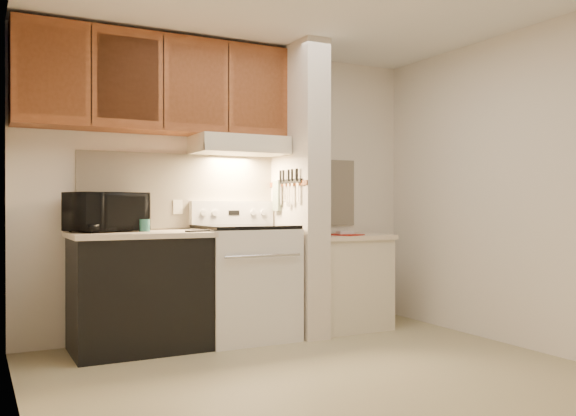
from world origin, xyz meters
TOP-DOWN VIEW (x-y plane):
  - floor at (0.00, 0.00)m, footprint 3.60×3.60m
  - wall_back at (0.00, 1.50)m, footprint 3.60×2.50m
  - wall_left at (-1.80, 0.00)m, footprint 0.02×3.00m
  - wall_right at (1.80, 0.00)m, footprint 0.02×3.00m
  - backsplash at (0.00, 1.49)m, footprint 2.60×0.02m
  - range_body at (0.00, 1.16)m, footprint 0.76×0.65m
  - oven_window at (0.00, 0.84)m, footprint 0.50×0.01m
  - oven_handle at (0.00, 0.80)m, footprint 0.65×0.02m
  - cooktop at (0.00, 1.16)m, footprint 0.74×0.64m
  - range_backguard at (0.00, 1.44)m, footprint 0.76×0.08m
  - range_display at (0.00, 1.40)m, footprint 0.10×0.01m
  - range_knob_left_outer at (-0.28, 1.40)m, footprint 0.05×0.02m
  - range_knob_left_inner at (-0.18, 1.40)m, footprint 0.05×0.02m
  - range_knob_right_inner at (0.18, 1.40)m, footprint 0.05×0.02m
  - range_knob_right_outer at (0.28, 1.40)m, footprint 0.05×0.02m
  - dishwasher_front at (-0.88, 1.17)m, footprint 1.00×0.63m
  - left_countertop at (-0.88, 1.17)m, footprint 1.04×0.67m
  - spoon_rest at (-0.48, 0.97)m, footprint 0.21×0.13m
  - teal_jar at (-0.83, 1.21)m, footprint 0.11×0.11m
  - outlet at (-0.48, 1.48)m, footprint 0.08×0.01m
  - microwave at (-1.10, 1.31)m, footprint 0.65×0.55m
  - partition_pillar at (0.51, 1.15)m, footprint 0.22×0.70m
  - pillar_trim at (0.39, 1.15)m, footprint 0.01×0.70m
  - knife_strip at (0.39, 1.10)m, footprint 0.02×0.42m
  - knife_blade_a at (0.38, 0.93)m, footprint 0.01×0.03m
  - knife_handle_a at (0.38, 0.94)m, footprint 0.02×0.02m
  - knife_blade_b at (0.38, 1.03)m, footprint 0.01×0.04m
  - knife_handle_b at (0.38, 1.03)m, footprint 0.02×0.02m
  - knife_blade_c at (0.38, 1.09)m, footprint 0.01×0.04m
  - knife_handle_c at (0.38, 1.09)m, footprint 0.02×0.02m
  - knife_blade_d at (0.38, 1.17)m, footprint 0.01×0.04m
  - knife_handle_d at (0.38, 1.19)m, footprint 0.02×0.02m
  - knife_blade_e at (0.38, 1.25)m, footprint 0.01×0.04m
  - knife_handle_e at (0.38, 1.25)m, footprint 0.02×0.02m
  - oven_mitt at (0.38, 1.32)m, footprint 0.03×0.11m
  - right_cab_base at (0.97, 1.15)m, footprint 0.70×0.60m
  - right_countertop at (0.97, 1.15)m, footprint 0.74×0.64m
  - red_folder at (0.88, 1.00)m, footprint 0.31×0.35m
  - white_box at (0.92, 1.05)m, footprint 0.14×0.10m
  - range_hood at (0.00, 1.28)m, footprint 0.78×0.44m
  - hood_lip at (0.00, 1.07)m, footprint 0.78×0.04m
  - upper_cabinets at (-0.69, 1.32)m, footprint 2.18×0.33m
  - cab_door_a at (-1.51, 1.17)m, footprint 0.46×0.01m
  - cab_gap_a at (-1.23, 1.16)m, footprint 0.01×0.01m
  - cab_door_b at (-0.96, 1.17)m, footprint 0.46×0.01m
  - cab_gap_b at (-0.69, 1.16)m, footprint 0.01×0.01m
  - cab_door_c at (-0.42, 1.17)m, footprint 0.46×0.01m
  - cab_gap_c at (-0.14, 1.16)m, footprint 0.01×0.01m
  - cab_door_d at (0.13, 1.17)m, footprint 0.46×0.01m

SIDE VIEW (x-z plane):
  - floor at x=0.00m, z-range 0.00..0.00m
  - right_cab_base at x=0.97m, z-range 0.00..0.81m
  - dishwasher_front at x=-0.88m, z-range 0.00..0.87m
  - range_body at x=0.00m, z-range 0.00..0.92m
  - oven_window at x=0.00m, z-range 0.35..0.65m
  - oven_handle at x=0.00m, z-range 0.71..0.73m
  - right_countertop at x=0.97m, z-range 0.81..0.85m
  - red_folder at x=0.88m, z-range 0.85..0.86m
  - white_box at x=0.92m, z-range 0.85..0.89m
  - left_countertop at x=-0.88m, z-range 0.87..0.91m
  - spoon_rest at x=-0.48m, z-range 0.91..0.92m
  - cooktop at x=0.00m, z-range 0.92..0.95m
  - teal_jar at x=-0.83m, z-range 0.91..1.01m
  - range_backguard at x=0.00m, z-range 0.95..1.15m
  - range_display at x=0.00m, z-range 1.03..1.07m
  - range_knob_left_outer at x=-0.28m, z-range 1.03..1.07m
  - range_knob_left_inner at x=-0.18m, z-range 1.03..1.07m
  - range_knob_right_inner at x=0.18m, z-range 1.03..1.07m
  - range_knob_right_outer at x=0.28m, z-range 1.03..1.07m
  - microwave at x=-1.10m, z-range 0.91..1.21m
  - outlet at x=-0.48m, z-range 1.04..1.16m
  - oven_mitt at x=0.38m, z-range 1.07..1.33m
  - knife_blade_c at x=0.38m, z-range 1.10..1.30m
  - knife_blade_b at x=0.38m, z-range 1.12..1.30m
  - knife_blade_e at x=0.38m, z-range 1.12..1.30m
  - knife_blade_a at x=0.38m, z-range 1.14..1.30m
  - knife_blade_d at x=0.38m, z-range 1.14..1.30m
  - backsplash at x=0.00m, z-range 0.92..1.55m
  - wall_back at x=0.00m, z-range 1.24..1.26m
  - wall_left at x=-1.80m, z-range 0.00..2.50m
  - wall_right at x=1.80m, z-range 0.00..2.50m
  - partition_pillar at x=0.51m, z-range 0.00..2.50m
  - pillar_trim at x=0.39m, z-range 1.28..1.32m
  - knife_strip at x=0.39m, z-range 1.30..1.34m
  - knife_handle_a at x=0.38m, z-range 1.32..1.42m
  - knife_handle_b at x=0.38m, z-range 1.32..1.42m
  - knife_handle_c at x=0.38m, z-range 1.32..1.42m
  - knife_handle_d at x=0.38m, z-range 1.32..1.42m
  - knife_handle_e at x=0.38m, z-range 1.32..1.42m
  - hood_lip at x=0.00m, z-range 1.55..1.61m
  - range_hood at x=0.00m, z-range 1.55..1.70m
  - upper_cabinets at x=-0.69m, z-range 1.70..2.47m
  - cab_door_a at x=-1.51m, z-range 1.77..2.40m
  - cab_gap_a at x=-1.23m, z-range 1.72..2.45m
  - cab_door_b at x=-0.96m, z-range 1.77..2.40m
  - cab_gap_b at x=-0.69m, z-range 1.72..2.45m
  - cab_door_c at x=-0.42m, z-range 1.77..2.40m
  - cab_gap_c at x=-0.14m, z-range 1.72..2.45m
  - cab_door_d at x=0.13m, z-range 1.77..2.40m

